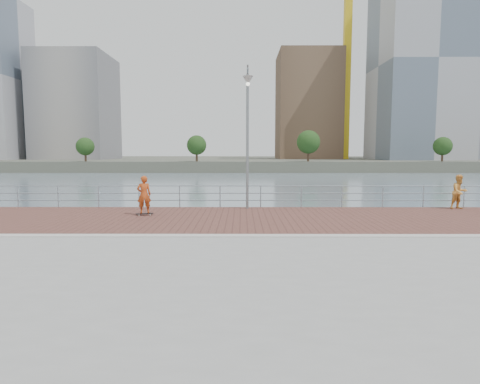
{
  "coord_description": "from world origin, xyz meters",
  "views": [
    {
      "loc": [
        0.06,
        -13.11,
        2.85
      ],
      "look_at": [
        0.0,
        2.0,
        1.3
      ],
      "focal_mm": 30.0,
      "sensor_mm": 36.0,
      "label": 1
    }
  ],
  "objects_px": {
    "skateboarder": "(144,195)",
    "bystander": "(459,192)",
    "street_lamp": "(248,112)",
    "guardrail": "(240,194)"
  },
  "relations": [
    {
      "from": "skateboarder",
      "to": "bystander",
      "type": "relative_size",
      "value": 0.99
    },
    {
      "from": "street_lamp",
      "to": "bystander",
      "type": "bearing_deg",
      "value": 2.08
    },
    {
      "from": "guardrail",
      "to": "skateboarder",
      "type": "bearing_deg",
      "value": -148.32
    },
    {
      "from": "skateboarder",
      "to": "bystander",
      "type": "distance_m",
      "value": 15.09
    },
    {
      "from": "guardrail",
      "to": "bystander",
      "type": "xyz_separation_m",
      "value": [
        10.72,
        -0.6,
        0.17
      ]
    },
    {
      "from": "street_lamp",
      "to": "skateboarder",
      "type": "height_order",
      "value": "street_lamp"
    },
    {
      "from": "street_lamp",
      "to": "bystander",
      "type": "height_order",
      "value": "street_lamp"
    },
    {
      "from": "bystander",
      "to": "guardrail",
      "type": "bearing_deg",
      "value": 163.58
    },
    {
      "from": "guardrail",
      "to": "bystander",
      "type": "distance_m",
      "value": 10.74
    },
    {
      "from": "street_lamp",
      "to": "bystander",
      "type": "distance_m",
      "value": 11.06
    }
  ]
}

